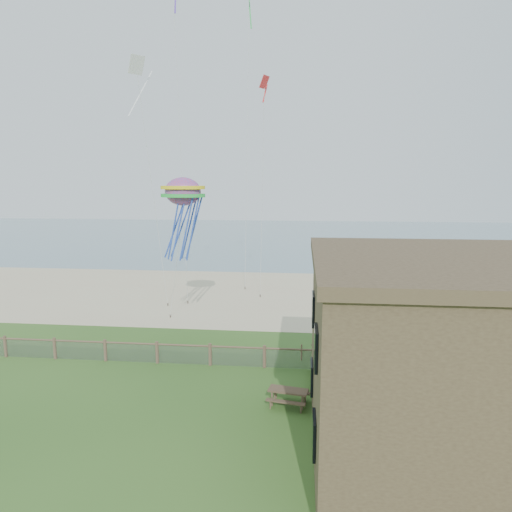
{
  "coord_description": "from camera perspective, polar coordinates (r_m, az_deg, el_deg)",
  "views": [
    {
      "loc": [
        4.97,
        -17.45,
        10.03
      ],
      "look_at": [
        2.33,
        8.0,
        5.83
      ],
      "focal_mm": 32.0,
      "sensor_mm": 36.0,
      "label": 1
    }
  ],
  "objects": [
    {
      "name": "octopus_kite",
      "position": [
        30.02,
        -9.05,
        5.04
      ],
      "size": [
        3.48,
        3.05,
        5.96
      ],
      "primitive_type": null,
      "rotation": [
        0.0,
        0.0,
        0.42
      ],
      "color": "#FF2839"
    },
    {
      "name": "picnic_table",
      "position": [
        21.61,
        4.04,
        -17.23
      ],
      "size": [
        1.99,
        1.64,
        0.75
      ],
      "primitive_type": null,
      "rotation": [
        0.0,
        0.0,
        -0.19
      ],
      "color": "brown",
      "rests_on": "ground"
    },
    {
      "name": "kite_red",
      "position": [
        35.43,
        1.05,
        20.37
      ],
      "size": [
        1.62,
        1.46,
        1.79
      ],
      "primitive_type": null,
      "rotation": [
        0.44,
        0.0,
        1.08
      ],
      "color": "red"
    },
    {
      "name": "ground",
      "position": [
        20.73,
        -9.27,
        -19.74
      ],
      "size": [
        160.0,
        160.0,
        0.0
      ],
      "primitive_type": "plane",
      "color": "#2C501B",
      "rests_on": "ground"
    },
    {
      "name": "sand_beach",
      "position": [
        41.0,
        -1.23,
        -4.83
      ],
      "size": [
        72.0,
        20.0,
        0.02
      ],
      "primitive_type": "cube",
      "color": "#C2AE8C",
      "rests_on": "ground"
    },
    {
      "name": "kite_green",
      "position": [
        40.06,
        -0.87,
        29.1
      ],
      "size": [
        1.63,
        2.06,
        2.82
      ],
      "primitive_type": null,
      "rotation": [
        0.44,
        0.0,
        0.38
      ],
      "color": "green"
    },
    {
      "name": "motel_deck",
      "position": [
        25.77,
        24.32,
        -13.85
      ],
      "size": [
        15.0,
        2.0,
        0.5
      ],
      "primitive_type": "cube",
      "color": "brown",
      "rests_on": "ground"
    },
    {
      "name": "ocean",
      "position": [
        84.19,
        2.5,
        2.47
      ],
      "size": [
        160.0,
        68.0,
        0.02
      ],
      "primitive_type": "cube",
      "color": "slate",
      "rests_on": "ground"
    },
    {
      "name": "chainlink_fence",
      "position": [
        25.77,
        -5.75,
        -12.3
      ],
      "size": [
        36.2,
        0.2,
        1.25
      ],
      "primitive_type": null,
      "color": "brown",
      "rests_on": "ground"
    },
    {
      "name": "kite_white",
      "position": [
        33.65,
        -14.63,
        20.25
      ],
      "size": [
        2.43,
        2.35,
        3.49
      ],
      "primitive_type": null,
      "rotation": [
        0.44,
        0.0,
        0.85
      ],
      "color": "white"
    }
  ]
}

